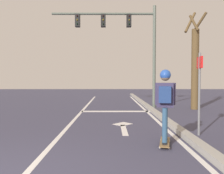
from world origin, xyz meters
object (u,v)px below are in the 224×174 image
Objects in this scene: skater at (165,96)px; street_sign_post at (199,81)px; roadside_tree at (195,65)px; traffic_signal_mast at (123,33)px; skateboard at (165,142)px.

street_sign_post is (1.11, 0.90, 0.32)m from skater.
skater is 6.73m from roadside_tree.
roadside_tree is at bearing -12.81° from traffic_signal_mast.
skateboard is at bearing -115.60° from roadside_tree.
skateboard is 0.17× the size of traffic_signal_mast.
skateboard is 1.03m from skater.
traffic_signal_mast is at bearing 94.70° from skater.
traffic_signal_mast is at bearing 167.19° from roadside_tree.
roadside_tree reaches higher than skater.
roadside_tree is (3.43, -0.78, -1.68)m from traffic_signal_mast.
roadside_tree reaches higher than skateboard.
street_sign_post is at bearing -74.21° from traffic_signal_mast.
skater is 0.30× the size of traffic_signal_mast.
skater is at bearing -141.04° from street_sign_post.
roadside_tree is at bearing 70.94° from street_sign_post.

